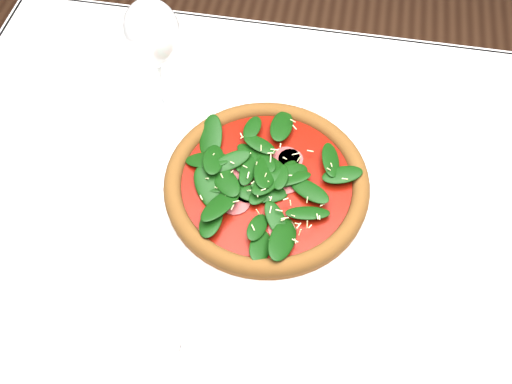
# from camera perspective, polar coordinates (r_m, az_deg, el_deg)

# --- Properties ---
(ground) EXTENTS (6.00, 6.00, 0.00)m
(ground) POSITION_cam_1_polar(r_m,az_deg,el_deg) (1.53, 2.80, -16.81)
(ground) COLOR brown
(ground) RESTS_ON ground
(dining_table) EXTENTS (1.21, 0.81, 0.75)m
(dining_table) POSITION_cam_1_polar(r_m,az_deg,el_deg) (0.92, 4.47, -5.62)
(dining_table) COLOR white
(dining_table) RESTS_ON ground
(plate) EXTENTS (0.35, 0.35, 0.01)m
(plate) POSITION_cam_1_polar(r_m,az_deg,el_deg) (0.85, 1.05, 0.33)
(plate) COLOR silver
(plate) RESTS_ON dining_table
(pizza) EXTENTS (0.40, 0.40, 0.04)m
(pizza) POSITION_cam_1_polar(r_m,az_deg,el_deg) (0.83, 1.07, 1.08)
(pizza) COLOR #975824
(pizza) RESTS_ON plate
(wine_glass) EXTENTS (0.08, 0.08, 0.20)m
(wine_glass) POSITION_cam_1_polar(r_m,az_deg,el_deg) (0.87, -10.32, 15.07)
(wine_glass) COLOR silver
(wine_glass) RESTS_ON dining_table
(fork) EXTENTS (0.03, 0.17, 0.00)m
(fork) POSITION_cam_1_polar(r_m,az_deg,el_deg) (0.74, -8.79, -17.00)
(fork) COLOR silver
(fork) RESTS_ON napkin
(saucer_far) EXTENTS (0.15, 0.15, 0.01)m
(saucer_far) POSITION_cam_1_polar(r_m,az_deg,el_deg) (1.05, 22.36, 9.53)
(saucer_far) COLOR silver
(saucer_far) RESTS_ON dining_table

